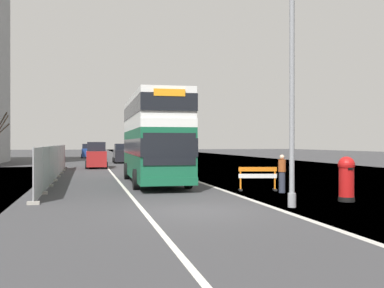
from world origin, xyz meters
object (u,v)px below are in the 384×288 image
(red_pillar_postbox, at_px, (346,177))
(car_receding_mid, at_px, (122,154))
(lamppost_foreground, at_px, (292,99))
(car_receding_far, at_px, (95,152))
(double_decker_bus, at_px, (154,137))
(pedestrian_at_kerb, at_px, (282,174))
(car_oncoming_near, at_px, (96,156))
(roadworks_barrier, at_px, (258,176))
(car_far_side, at_px, (88,151))

(red_pillar_postbox, height_order, car_receding_mid, car_receding_mid)
(lamppost_foreground, distance_m, car_receding_far, 46.45)
(double_decker_bus, distance_m, car_receding_far, 35.63)
(lamppost_foreground, xyz_separation_m, car_receding_mid, (-3.09, 36.39, -2.78))
(lamppost_foreground, relative_size, car_receding_far, 2.01)
(red_pillar_postbox, relative_size, pedestrian_at_kerb, 1.01)
(car_receding_mid, xyz_separation_m, pedestrian_at_kerb, (4.69, -32.07, -0.15))
(car_receding_mid, bearing_deg, red_pillar_postbox, -80.65)
(pedestrian_at_kerb, bearing_deg, red_pillar_postbox, -71.20)
(pedestrian_at_kerb, bearing_deg, double_decker_bus, 128.67)
(lamppost_foreground, xyz_separation_m, car_oncoming_near, (-6.16, 26.66, -2.71))
(roadworks_barrier, bearing_deg, car_far_side, 98.85)
(car_oncoming_near, xyz_separation_m, car_far_side, (-0.61, 27.81, -0.09))
(double_decker_bus, relative_size, car_oncoming_near, 2.54)
(roadworks_barrier, xyz_separation_m, car_oncoming_near, (-7.03, 21.26, 0.38))
(lamppost_foreground, distance_m, roadworks_barrier, 6.28)
(red_pillar_postbox, xyz_separation_m, car_receding_far, (-8.70, 45.02, 0.08))
(car_oncoming_near, distance_m, car_far_side, 27.82)
(car_oncoming_near, height_order, pedestrian_at_kerb, car_oncoming_near)
(lamppost_foreground, distance_m, red_pillar_postbox, 4.07)
(pedestrian_at_kerb, bearing_deg, lamppost_foreground, -110.38)
(double_decker_bus, relative_size, roadworks_barrier, 6.07)
(double_decker_bus, xyz_separation_m, red_pillar_postbox, (6.08, -9.52, -1.61))
(lamppost_foreground, distance_m, car_oncoming_near, 27.50)
(red_pillar_postbox, relative_size, car_far_side, 0.45)
(lamppost_foreground, height_order, red_pillar_postbox, lamppost_foreground)
(car_receding_far, bearing_deg, car_oncoming_near, -90.63)
(red_pillar_postbox, bearing_deg, car_far_side, 100.09)
(double_decker_bus, height_order, pedestrian_at_kerb, double_decker_bus)
(lamppost_foreground, height_order, roadworks_barrier, lamppost_foreground)
(roadworks_barrier, xyz_separation_m, pedestrian_at_kerb, (0.74, -1.09, 0.16))
(lamppost_foreground, xyz_separation_m, car_far_side, (-6.77, 54.47, -2.81))
(roadworks_barrier, xyz_separation_m, car_receding_mid, (-3.95, 30.98, 0.31))
(lamppost_foreground, relative_size, roadworks_barrier, 4.43)
(roadworks_barrier, distance_m, car_receding_mid, 31.24)
(car_receding_mid, bearing_deg, roadworks_barrier, -82.73)
(car_oncoming_near, relative_size, car_receding_mid, 1.04)
(red_pillar_postbox, height_order, car_oncoming_near, car_oncoming_near)
(car_receding_far, bearing_deg, car_far_side, 95.53)
(red_pillar_postbox, bearing_deg, car_receding_mid, 99.35)
(double_decker_bus, bearing_deg, car_oncoming_near, 99.91)
(roadworks_barrier, bearing_deg, car_receding_mid, 97.27)
(roadworks_barrier, relative_size, car_receding_mid, 0.44)
(car_oncoming_near, bearing_deg, lamppost_foreground, -76.98)
(car_receding_far, height_order, car_far_side, car_receding_far)
(double_decker_bus, height_order, roadworks_barrier, double_decker_bus)
(car_far_side, bearing_deg, car_receding_far, -84.47)
(car_far_side, bearing_deg, car_receding_mid, -78.49)
(red_pillar_postbox, xyz_separation_m, pedestrian_at_kerb, (-1.14, 3.35, -0.08))
(double_decker_bus, relative_size, lamppost_foreground, 1.37)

